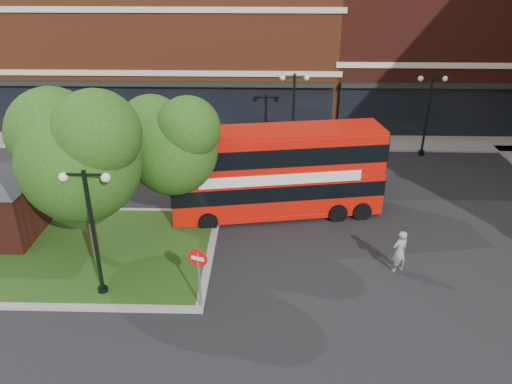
{
  "coord_description": "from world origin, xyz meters",
  "views": [
    {
      "loc": [
        0.53,
        -14.55,
        11.49
      ],
      "look_at": [
        0.01,
        4.89,
        2.0
      ],
      "focal_mm": 35.0,
      "sensor_mm": 36.0,
      "label": 1
    }
  ],
  "objects_px": {
    "woman": "(400,252)",
    "car_white": "(319,144)",
    "car_silver": "(260,135)",
    "bus": "(277,167)"
  },
  "relations": [
    {
      "from": "bus",
      "to": "woman",
      "type": "bearing_deg",
      "value": -53.95
    },
    {
      "from": "bus",
      "to": "car_silver",
      "type": "xyz_separation_m",
      "value": [
        -0.96,
        9.34,
        -1.75
      ]
    },
    {
      "from": "woman",
      "to": "car_white",
      "type": "relative_size",
      "value": 0.43
    },
    {
      "from": "bus",
      "to": "car_white",
      "type": "distance_m",
      "value": 8.47
    },
    {
      "from": "car_silver",
      "to": "car_white",
      "type": "distance_m",
      "value": 3.95
    },
    {
      "from": "woman",
      "to": "car_white",
      "type": "bearing_deg",
      "value": -104.5
    },
    {
      "from": "car_white",
      "to": "car_silver",
      "type": "bearing_deg",
      "value": 72.69
    },
    {
      "from": "woman",
      "to": "car_silver",
      "type": "relative_size",
      "value": 0.44
    },
    {
      "from": "woman",
      "to": "car_white",
      "type": "xyz_separation_m",
      "value": [
        -2.06,
        12.5,
        -0.21
      ]
    },
    {
      "from": "bus",
      "to": "woman",
      "type": "height_order",
      "value": "bus"
    }
  ]
}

